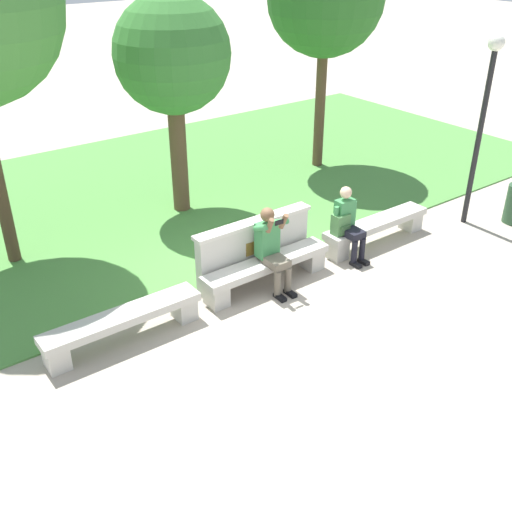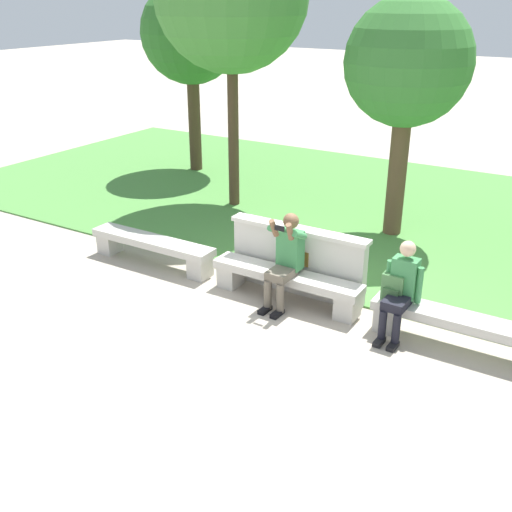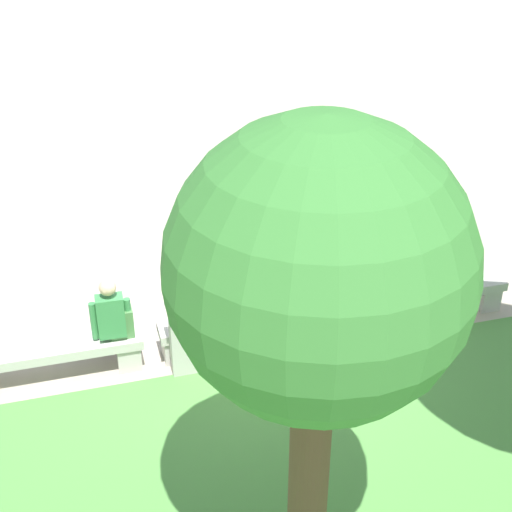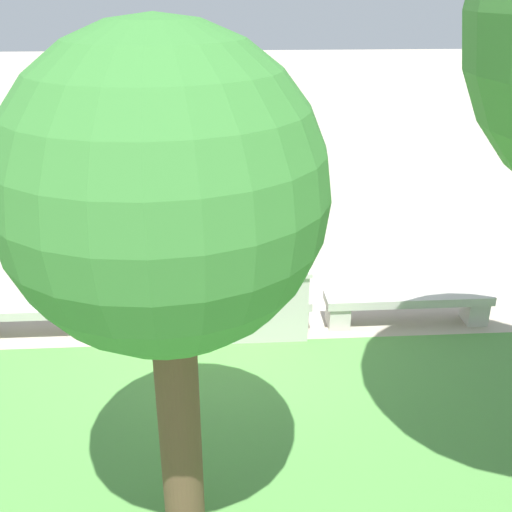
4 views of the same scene
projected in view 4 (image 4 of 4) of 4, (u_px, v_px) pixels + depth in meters
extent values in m
plane|color=#B2A593|center=(227.00, 329.00, 8.08)|extent=(80.00, 80.00, 0.00)
cube|color=beige|center=(408.00, 298.00, 8.06)|extent=(2.25, 0.40, 0.12)
cube|color=beige|center=(474.00, 310.00, 8.21)|extent=(0.28, 0.34, 0.33)
cube|color=beige|center=(338.00, 315.00, 8.10)|extent=(0.28, 0.34, 0.33)
cube|color=beige|center=(226.00, 303.00, 7.92)|extent=(2.25, 0.40, 0.12)
cube|color=beige|center=(297.00, 316.00, 8.07)|extent=(0.28, 0.34, 0.33)
cube|color=beige|center=(155.00, 320.00, 7.96)|extent=(0.28, 0.34, 0.33)
cube|color=beige|center=(37.00, 309.00, 7.78)|extent=(2.25, 0.40, 0.12)
cube|color=beige|center=(112.00, 322.00, 7.93)|extent=(0.28, 0.34, 0.33)
cube|color=beige|center=(226.00, 310.00, 7.58)|extent=(2.07, 0.18, 0.95)
cube|color=beige|center=(226.00, 274.00, 7.37)|extent=(2.13, 0.24, 0.06)
cube|color=brown|center=(226.00, 299.00, 7.62)|extent=(0.44, 0.02, 0.22)
cube|color=black|center=(232.00, 310.00, 8.48)|extent=(0.11, 0.24, 0.06)
cylinder|color=#6B6051|center=(232.00, 300.00, 8.33)|extent=(0.11, 0.11, 0.42)
cube|color=black|center=(218.00, 311.00, 8.48)|extent=(0.11, 0.24, 0.06)
cylinder|color=#6B6051|center=(217.00, 300.00, 8.33)|extent=(0.11, 0.11, 0.42)
cube|color=#6B6051|center=(224.00, 289.00, 8.04)|extent=(0.31, 0.43, 0.12)
cube|color=#3D894C|center=(223.00, 278.00, 7.72)|extent=(0.35, 0.23, 0.56)
sphere|color=brown|center=(222.00, 248.00, 7.55)|extent=(0.22, 0.22, 0.22)
cylinder|color=#3D894C|center=(237.00, 254.00, 7.70)|extent=(0.10, 0.31, 0.21)
cylinder|color=brown|center=(232.00, 244.00, 7.79)|extent=(0.11, 0.19, 0.27)
cylinder|color=#3D894C|center=(208.00, 254.00, 7.69)|extent=(0.10, 0.31, 0.21)
cylinder|color=brown|center=(213.00, 244.00, 7.79)|extent=(0.10, 0.19, 0.27)
cube|color=black|center=(223.00, 239.00, 7.83)|extent=(0.15, 0.02, 0.08)
cube|color=black|center=(114.00, 315.00, 8.36)|extent=(0.11, 0.22, 0.06)
cylinder|color=black|center=(112.00, 304.00, 8.22)|extent=(0.10, 0.10, 0.42)
cube|color=black|center=(101.00, 315.00, 8.35)|extent=(0.11, 0.22, 0.06)
cylinder|color=black|center=(98.00, 304.00, 8.21)|extent=(0.10, 0.10, 0.42)
cube|color=black|center=(100.00, 293.00, 7.94)|extent=(0.29, 0.41, 0.12)
cube|color=#3D894C|center=(95.00, 283.00, 7.63)|extent=(0.33, 0.21, 0.52)
sphere|color=beige|center=(91.00, 255.00, 7.47)|extent=(0.20, 0.20, 0.20)
cylinder|color=#3D894C|center=(111.00, 285.00, 7.68)|extent=(0.08, 0.08, 0.48)
cylinder|color=#3D894C|center=(80.00, 286.00, 7.67)|extent=(0.08, 0.08, 0.48)
cube|color=#4C7F47|center=(105.00, 291.00, 7.74)|extent=(0.28, 0.20, 0.36)
cube|color=#395F35|center=(107.00, 292.00, 7.86)|extent=(0.20, 0.06, 0.16)
torus|color=black|center=(104.00, 277.00, 7.65)|extent=(0.10, 0.02, 0.10)
cylinder|color=brown|center=(179.00, 422.00, 4.54)|extent=(0.32, 0.32, 2.39)
sphere|color=#387A33|center=(164.00, 191.00, 3.79)|extent=(2.12, 2.12, 2.12)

